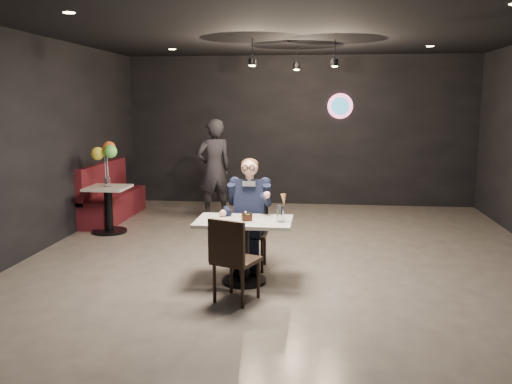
# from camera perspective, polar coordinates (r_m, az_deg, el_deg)

# --- Properties ---
(floor) EXTENTS (9.00, 9.00, 0.00)m
(floor) POSITION_cam_1_polar(r_m,az_deg,el_deg) (6.89, 3.12, -8.20)
(floor) COLOR slate
(floor) RESTS_ON ground
(wall_sign) EXTENTS (0.50, 0.06, 0.50)m
(wall_sign) POSITION_cam_1_polar(r_m,az_deg,el_deg) (11.03, 8.85, 8.93)
(wall_sign) COLOR pink
(wall_sign) RESTS_ON floor
(pendant_lights) EXTENTS (1.40, 1.20, 0.36)m
(pendant_lights) POSITION_cam_1_polar(r_m,az_deg,el_deg) (8.59, 4.14, 14.75)
(pendant_lights) COLOR black
(pendant_lights) RESTS_ON floor
(main_table) EXTENTS (1.10, 0.70, 0.75)m
(main_table) POSITION_cam_1_polar(r_m,az_deg,el_deg) (6.32, -1.26, -6.25)
(main_table) COLOR silver
(main_table) RESTS_ON floor
(chair_far) EXTENTS (0.42, 0.46, 0.92)m
(chair_far) POSITION_cam_1_polar(r_m,az_deg,el_deg) (6.83, -0.64, -4.32)
(chair_far) COLOR black
(chair_far) RESTS_ON floor
(chair_near) EXTENTS (0.56, 0.58, 0.92)m
(chair_near) POSITION_cam_1_polar(r_m,az_deg,el_deg) (5.74, -2.07, -7.02)
(chair_near) COLOR black
(chair_near) RESTS_ON floor
(seated_man) EXTENTS (0.60, 0.80, 1.44)m
(seated_man) POSITION_cam_1_polar(r_m,az_deg,el_deg) (6.77, -0.64, -2.18)
(seated_man) COLOR black
(seated_man) RESTS_ON floor
(dessert_plate) EXTENTS (0.24, 0.24, 0.01)m
(dessert_plate) POSITION_cam_1_polar(r_m,az_deg,el_deg) (6.16, -0.99, -3.01)
(dessert_plate) COLOR white
(dessert_plate) RESTS_ON main_table
(cake_slice) EXTENTS (0.13, 0.12, 0.08)m
(cake_slice) POSITION_cam_1_polar(r_m,az_deg,el_deg) (6.12, -0.96, -2.68)
(cake_slice) COLOR black
(cake_slice) RESTS_ON dessert_plate
(mint_leaf) EXTENTS (0.06, 0.04, 0.01)m
(mint_leaf) POSITION_cam_1_polar(r_m,az_deg,el_deg) (6.08, -0.94, -2.37)
(mint_leaf) COLOR #2D7C28
(mint_leaf) RESTS_ON cake_slice
(sundae_glass) EXTENTS (0.08, 0.08, 0.19)m
(sundae_glass) POSITION_cam_1_polar(r_m,az_deg,el_deg) (6.12, 2.57, -2.29)
(sundae_glass) COLOR silver
(sundae_glass) RESTS_ON main_table
(wafer_cone) EXTENTS (0.08, 0.08, 0.14)m
(wafer_cone) POSITION_cam_1_polar(r_m,az_deg,el_deg) (6.10, 2.94, -0.83)
(wafer_cone) COLOR tan
(wafer_cone) RESTS_ON sundae_glass
(booth_bench) EXTENTS (0.50, 2.02, 1.01)m
(booth_bench) POSITION_cam_1_polar(r_m,az_deg,el_deg) (10.02, -14.76, 0.08)
(booth_bench) COLOR #480F13
(booth_bench) RESTS_ON floor
(side_table) EXTENTS (0.64, 0.64, 0.79)m
(side_table) POSITION_cam_1_polar(r_m,az_deg,el_deg) (9.02, -15.25, -1.66)
(side_table) COLOR silver
(side_table) RESTS_ON floor
(balloon_vase) EXTENTS (0.10, 0.10, 0.15)m
(balloon_vase) POSITION_cam_1_polar(r_m,az_deg,el_deg) (8.95, -15.36, 1.02)
(balloon_vase) COLOR silver
(balloon_vase) RESTS_ON side_table
(balloon_bunch) EXTENTS (0.38, 0.38, 0.63)m
(balloon_bunch) POSITION_cam_1_polar(r_m,az_deg,el_deg) (8.90, -15.48, 3.51)
(balloon_bunch) COLOR yellow
(balloon_bunch) RESTS_ON balloon_vase
(passerby) EXTENTS (0.78, 0.70, 1.79)m
(passerby) POSITION_cam_1_polar(r_m,az_deg,el_deg) (9.76, -4.45, 2.43)
(passerby) COLOR black
(passerby) RESTS_ON floor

